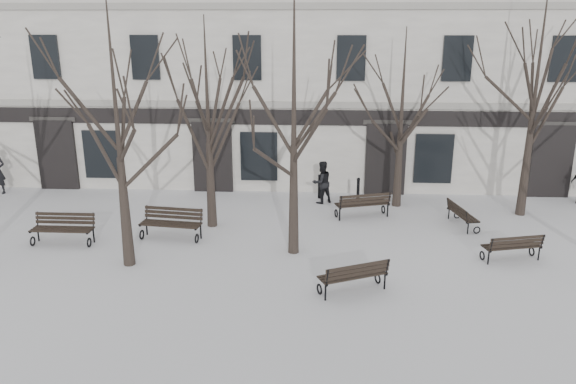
# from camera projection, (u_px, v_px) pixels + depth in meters

# --- Properties ---
(ground) EXTENTS (100.00, 100.00, 0.00)m
(ground) POSITION_uv_depth(u_px,v_px,m) (287.00, 276.00, 15.52)
(ground) COLOR silver
(ground) RESTS_ON ground
(building) EXTENTS (40.40, 10.20, 11.40)m
(building) POSITION_uv_depth(u_px,v_px,m) (303.00, 49.00, 26.28)
(building) COLOR silver
(building) RESTS_ON ground
(tree_1) EXTENTS (5.32, 5.32, 7.60)m
(tree_1) POSITION_uv_depth(u_px,v_px,m) (115.00, 100.00, 14.88)
(tree_1) COLOR black
(tree_1) RESTS_ON ground
(tree_2) EXTENTS (5.56, 5.56, 7.94)m
(tree_2) POSITION_uv_depth(u_px,v_px,m) (294.00, 88.00, 15.68)
(tree_2) COLOR black
(tree_2) RESTS_ON ground
(tree_4) EXTENTS (4.87, 4.87, 6.96)m
(tree_4) POSITION_uv_depth(u_px,v_px,m) (207.00, 99.00, 18.07)
(tree_4) COLOR black
(tree_4) RESTS_ON ground
(tree_5) EXTENTS (4.61, 4.61, 6.59)m
(tree_5) POSITION_uv_depth(u_px,v_px,m) (403.00, 97.00, 20.25)
(tree_5) COLOR black
(tree_5) RESTS_ON ground
(tree_6) EXTENTS (5.79, 5.79, 8.27)m
(tree_6) POSITION_uv_depth(u_px,v_px,m) (538.00, 70.00, 18.95)
(tree_6) COLOR black
(tree_6) RESTS_ON ground
(bench_0) EXTENTS (2.03, 0.96, 0.99)m
(bench_0) POSITION_uv_depth(u_px,v_px,m) (171.00, 222.00, 18.08)
(bench_0) COLOR black
(bench_0) RESTS_ON ground
(bench_1) EXTENTS (1.89, 1.34, 0.91)m
(bench_1) POSITION_uv_depth(u_px,v_px,m) (354.00, 275.00, 14.43)
(bench_1) COLOR black
(bench_1) RESTS_ON ground
(bench_2) EXTENTS (1.79, 1.01, 0.86)m
(bench_2) POSITION_uv_depth(u_px,v_px,m) (513.00, 246.00, 16.37)
(bench_2) COLOR black
(bench_2) RESTS_ON ground
(bench_3) EXTENTS (1.92, 0.70, 0.96)m
(bench_3) POSITION_uv_depth(u_px,v_px,m) (63.00, 228.00, 17.67)
(bench_3) COLOR black
(bench_3) RESTS_ON ground
(bench_4) EXTENTS (2.02, 1.22, 0.97)m
(bench_4) POSITION_uv_depth(u_px,v_px,m) (363.00, 204.00, 19.98)
(bench_4) COLOR black
(bench_4) RESTS_ON ground
(bench_5) EXTENTS (0.88, 1.67, 0.80)m
(bench_5) POSITION_uv_depth(u_px,v_px,m) (461.00, 214.00, 19.18)
(bench_5) COLOR black
(bench_5) RESTS_ON ground
(bollard_a) EXTENTS (0.13, 0.13, 0.98)m
(bollard_a) POSITION_uv_depth(u_px,v_px,m) (319.00, 186.00, 22.18)
(bollard_a) COLOR black
(bollard_a) RESTS_ON ground
(bollard_b) EXTENTS (0.14, 0.14, 1.06)m
(bollard_b) POSITION_uv_depth(u_px,v_px,m) (358.00, 190.00, 21.43)
(bollard_b) COLOR black
(bollard_b) RESTS_ON ground
(pedestrian_a) EXTENTS (0.71, 0.48, 1.90)m
(pedestrian_a) POSITION_uv_depth(u_px,v_px,m) (0.00, 193.00, 22.95)
(pedestrian_a) COLOR black
(pedestrian_a) RESTS_ON ground
(pedestrian_b) EXTENTS (1.01, 0.96, 1.65)m
(pedestrian_b) POSITION_uv_depth(u_px,v_px,m) (321.00, 203.00, 21.78)
(pedestrian_b) COLOR black
(pedestrian_b) RESTS_ON ground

